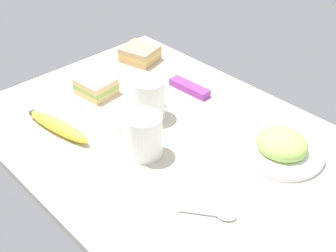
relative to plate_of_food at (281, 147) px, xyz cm
name	(u,v)px	position (x,y,z in cm)	size (l,w,h in cm)	color
tabletop	(168,140)	(-21.23, -13.75, -2.88)	(90.00, 64.00, 2.00)	#BCB29E
plate_of_food	(281,147)	(0.00, 0.00, 0.00)	(18.92, 18.92, 5.84)	white
coffee_mug_black	(144,135)	(-20.40, -21.53, 3.16)	(10.10, 7.84, 9.79)	white
coffee_mug_milky	(148,98)	(-30.51, -11.41, 3.28)	(9.00, 9.78, 10.04)	white
sandwich_main	(140,54)	(-54.05, 5.78, 0.32)	(11.66, 10.96, 4.40)	tan
sandwich_side	(96,86)	(-47.84, -14.57, 0.32)	(9.83, 9.02, 4.40)	#DBB77A
banana	(58,126)	(-39.98, -31.08, -0.26)	(19.54, 6.47, 3.24)	yellow
spoon	(217,215)	(2.66, -23.86, -1.49)	(9.60, 7.59, 0.80)	silver
snack_bar	(189,88)	(-31.89, 4.14, -0.88)	(12.01, 3.22, 2.00)	purple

